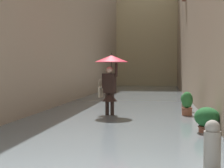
% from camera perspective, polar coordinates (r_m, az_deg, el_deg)
% --- Properties ---
extents(ground_plane, '(67.04, 67.04, 0.00)m').
position_cam_1_polar(ground_plane, '(16.25, 3.70, -3.13)').
color(ground_plane, gray).
extents(flood_water, '(6.22, 32.82, 0.14)m').
position_cam_1_polar(flood_water, '(16.24, 3.70, -2.89)').
color(flood_water, slate).
rests_on(flood_water, ground_plane).
extents(building_facade_left, '(2.04, 30.82, 9.21)m').
position_cam_1_polar(building_facade_left, '(16.53, 16.64, 12.88)').
color(building_facade_left, gray).
rests_on(building_facade_left, ground_plane).
extents(building_facade_far, '(9.02, 1.80, 12.32)m').
position_cam_1_polar(building_facade_far, '(30.79, 6.11, 11.00)').
color(building_facade_far, tan).
rests_on(building_facade_far, ground_plane).
extents(person_wading, '(1.08, 1.08, 2.13)m').
position_cam_1_polar(person_wading, '(10.47, -0.25, 2.11)').
color(person_wading, black).
rests_on(person_wading, ground_plane).
extents(potted_plant_far_left, '(0.36, 0.36, 0.89)m').
position_cam_1_polar(potted_plant_far_left, '(10.76, 12.92, -3.56)').
color(potted_plant_far_left, '#9E563D').
rests_on(potted_plant_far_left, ground_plane).
extents(potted_plant_mid_left, '(0.57, 0.57, 0.72)m').
position_cam_1_polar(potted_plant_mid_left, '(7.95, 16.18, -6.07)').
color(potted_plant_mid_left, brown).
rests_on(potted_plant_mid_left, ground_plane).
extents(potted_plant_near_left, '(0.41, 0.41, 0.78)m').
position_cam_1_polar(potted_plant_near_left, '(11.73, 12.83, -3.26)').
color(potted_plant_near_left, brown).
rests_on(potted_plant_near_left, ground_plane).
extents(mooring_bollard, '(0.25, 0.25, 0.86)m').
position_cam_1_polar(mooring_bollard, '(5.09, 17.03, -10.79)').
color(mooring_bollard, gray).
rests_on(mooring_bollard, ground_plane).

